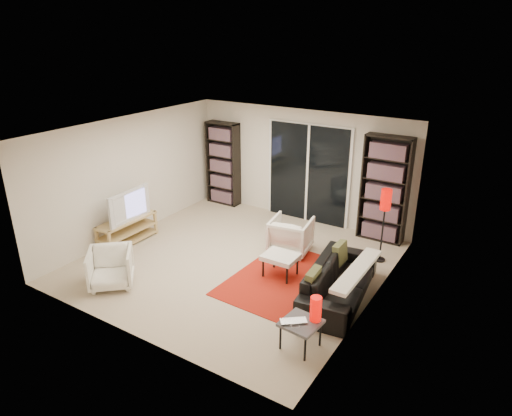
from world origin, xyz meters
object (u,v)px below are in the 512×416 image
object	(u,v)px
sofa	(339,281)
ottoman	(280,258)
side_table	(301,325)
armchair_front	(111,268)
floor_lamp	(385,207)
tv_stand	(128,230)
bookshelf_right	(385,190)
armchair_back	(291,235)
bookshelf_left	(223,164)

from	to	relation	value
sofa	ottoman	xyz separation A→B (m)	(-1.10, 0.09, 0.05)
side_table	ottoman	bearing A→B (deg)	127.51
armchair_front	floor_lamp	distance (m)	4.75
tv_stand	sofa	world-z (taller)	sofa
bookshelf_right	armchair_back	xyz separation A→B (m)	(-1.25, -1.44, -0.71)
bookshelf_right	ottoman	distance (m)	2.63
sofa	ottoman	size ratio (longest dim) A/B	3.49
sofa	ottoman	bearing A→B (deg)	78.09
floor_lamp	side_table	bearing A→B (deg)	-92.21
tv_stand	floor_lamp	size ratio (longest dim) A/B	0.92
bookshelf_left	armchair_front	size ratio (longest dim) A/B	2.79
sofa	floor_lamp	xyz separation A→B (m)	(0.16, 1.54, 0.75)
armchair_back	floor_lamp	bearing A→B (deg)	-169.65
tv_stand	armchair_back	size ratio (longest dim) A/B	1.70
bookshelf_left	side_table	xyz separation A→B (m)	(4.03, -3.83, -0.62)
sofa	armchair_front	size ratio (longest dim) A/B	2.87
sofa	tv_stand	bearing A→B (deg)	87.84
bookshelf_left	floor_lamp	size ratio (longest dim) A/B	1.42
tv_stand	sofa	xyz separation A→B (m)	(4.27, 0.37, 0.03)
sofa	armchair_front	world-z (taller)	armchair_front
ottoman	bookshelf_left	bearing A→B (deg)	140.93
tv_stand	armchair_front	bearing A→B (deg)	-52.35
floor_lamp	armchair_front	bearing A→B (deg)	-137.31
tv_stand	side_table	size ratio (longest dim) A/B	2.45
armchair_back	armchair_front	world-z (taller)	armchair_back
tv_stand	armchair_front	size ratio (longest dim) A/B	1.81
armchair_back	tv_stand	bearing A→B (deg)	15.71
sofa	bookshelf_right	bearing A→B (deg)	-4.03
tv_stand	armchair_back	xyz separation A→B (m)	(2.89, 1.36, 0.07)
armchair_back	side_table	world-z (taller)	armchair_back
bookshelf_left	sofa	distance (m)	4.71
tv_stand	sofa	bearing A→B (deg)	4.96
armchair_front	floor_lamp	size ratio (longest dim) A/B	0.51
armchair_front	side_table	xyz separation A→B (m)	(3.34, 0.24, 0.04)
bookshelf_right	side_table	size ratio (longest dim) A/B	4.07
sofa	armchair_back	world-z (taller)	armchair_back
armchair_back	ottoman	world-z (taller)	armchair_back
bookshelf_right	sofa	distance (m)	2.55
armchair_front	bookshelf_right	bearing A→B (deg)	9.49
bookshelf_left	armchair_back	size ratio (longest dim) A/B	2.63
tv_stand	sofa	distance (m)	4.29
tv_stand	ottoman	bearing A→B (deg)	8.30
armchair_front	side_table	size ratio (longest dim) A/B	1.35
floor_lamp	ottoman	bearing A→B (deg)	-130.92
ottoman	floor_lamp	size ratio (longest dim) A/B	0.42
armchair_back	side_table	xyz separation A→B (m)	(1.43, -2.39, 0.02)
bookshelf_left	bookshelf_right	size ratio (longest dim) A/B	0.93
armchair_front	armchair_back	bearing A→B (deg)	11.30
bookshelf_right	armchair_back	world-z (taller)	bookshelf_right
bookshelf_right	floor_lamp	distance (m)	0.93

